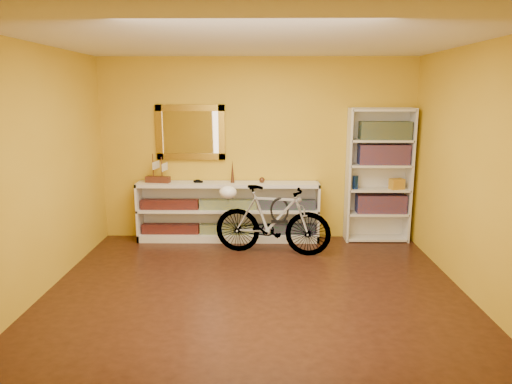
{
  "coord_description": "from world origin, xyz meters",
  "views": [
    {
      "loc": [
        0.07,
        -4.71,
        2.09
      ],
      "look_at": [
        0.0,
        0.7,
        0.95
      ],
      "focal_mm": 32.78,
      "sensor_mm": 36.0,
      "label": 1
    }
  ],
  "objects_px": {
    "bookcase": "(379,176)",
    "bicycle": "(272,220)",
    "helmet": "(228,192)",
    "console_unit": "(228,212)"
  },
  "relations": [
    {
      "from": "bookcase",
      "to": "bicycle",
      "type": "xyz_separation_m",
      "value": [
        -1.52,
        -0.61,
        -0.49
      ]
    },
    {
      "from": "console_unit",
      "to": "bicycle",
      "type": "relative_size",
      "value": 1.66
    },
    {
      "from": "helmet",
      "to": "console_unit",
      "type": "bearing_deg",
      "value": 93.99
    },
    {
      "from": "bookcase",
      "to": "bicycle",
      "type": "relative_size",
      "value": 1.21
    },
    {
      "from": "console_unit",
      "to": "bicycle",
      "type": "height_order",
      "value": "bicycle"
    },
    {
      "from": "bookcase",
      "to": "helmet",
      "type": "relative_size",
      "value": 8.15
    },
    {
      "from": "console_unit",
      "to": "bookcase",
      "type": "xyz_separation_m",
      "value": [
        2.14,
        0.03,
        0.52
      ]
    },
    {
      "from": "console_unit",
      "to": "helmet",
      "type": "distance_m",
      "value": 0.62
    },
    {
      "from": "bookcase",
      "to": "helmet",
      "type": "xyz_separation_m",
      "value": [
        -2.11,
        -0.5,
        -0.14
      ]
    },
    {
      "from": "bookcase",
      "to": "helmet",
      "type": "distance_m",
      "value": 2.17
    }
  ]
}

